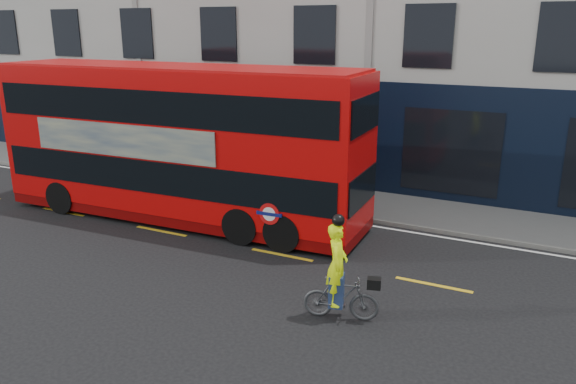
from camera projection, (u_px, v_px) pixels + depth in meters
The scene contains 7 objects.
ground at pixel (254, 277), 13.58m from camera, with size 120.00×120.00×0.00m, color black.
pavement at pixel (348, 202), 19.14m from camera, with size 60.00×3.00×0.12m, color slate.
kerb at pixel (332, 214), 17.85m from camera, with size 60.00×0.12×0.13m, color slate.
road_edge_line at pixel (328, 219), 17.61m from camera, with size 58.00×0.10×0.01m, color silver.
lane_dashes at pixel (282, 255), 14.86m from camera, with size 58.00×0.12×0.01m, color gold, non-canonical shape.
bus at pixel (180, 143), 17.03m from camera, with size 11.80×3.15×4.72m.
cyclist at pixel (340, 284), 11.44m from camera, with size 1.62×0.83×2.28m.
Camera 1 is at (6.27, -10.75, 5.87)m, focal length 35.00 mm.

